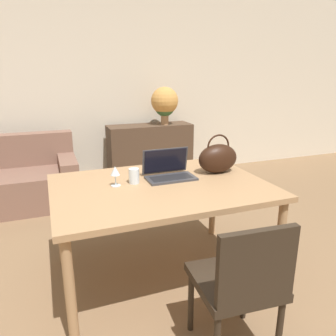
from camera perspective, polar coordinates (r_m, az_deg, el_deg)
wall_back at (r=4.78m, az=-13.58°, el=13.62°), size 10.00×0.06×2.70m
dining_table at (r=2.41m, az=-1.27°, el=-4.50°), size 1.54×1.10×0.77m
chair at (r=1.88m, az=12.67°, el=-18.63°), size 0.47×0.47×0.86m
couch at (r=4.31m, az=-26.84°, el=-2.50°), size 1.69×0.83×0.82m
sideboard at (r=4.76m, az=-3.13°, el=2.61°), size 1.20×0.40×0.83m
laptop at (r=2.53m, az=0.05°, el=-0.32°), size 0.37×0.25×0.22m
drinking_glass at (r=2.41m, az=-5.94°, el=-1.38°), size 0.08×0.08×0.11m
wine_glass at (r=2.36m, az=-9.18°, el=-0.71°), size 0.07×0.07×0.15m
handbag at (r=2.66m, az=8.66°, el=1.72°), size 0.33×0.18×0.32m
flower_vase at (r=4.65m, az=-0.59°, el=11.29°), size 0.38×0.38×0.52m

